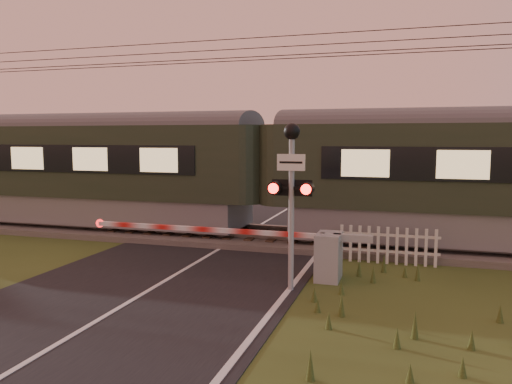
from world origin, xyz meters
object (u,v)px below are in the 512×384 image
(train, at_px, (269,172))
(crossing_signal, at_px, (292,177))
(boom_gate, at_px, (313,252))
(picket_fence, at_px, (387,245))

(train, distance_m, crossing_signal, 5.09)
(train, height_order, crossing_signal, train)
(train, height_order, boom_gate, train)
(boom_gate, xyz_separation_m, crossing_signal, (-0.27, -1.04, 1.77))
(boom_gate, relative_size, picket_fence, 2.76)
(picket_fence, bearing_deg, boom_gate, -130.34)
(crossing_signal, xyz_separation_m, picket_fence, (1.81, 2.85, -1.89))
(boom_gate, bearing_deg, train, 119.23)
(boom_gate, relative_size, crossing_signal, 2.01)
(train, relative_size, crossing_signal, 11.39)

